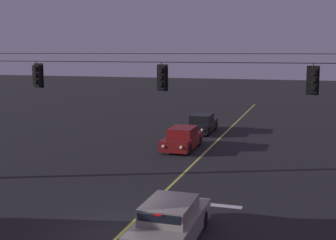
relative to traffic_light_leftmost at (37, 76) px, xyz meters
name	(u,v)px	position (x,y,z in m)	size (l,w,h in m)	color
ground_plane	(120,235)	(5.97, -4.55, -5.10)	(180.00, 180.00, 0.00)	black
lane_centre_stripe	(194,163)	(5.97, 6.02, -5.10)	(0.14, 60.00, 0.01)	#D1C64C
stop_bar_paint	(201,204)	(7.87, -0.58, -5.10)	(3.40, 0.36, 0.01)	silver
signal_span_assembly	(161,110)	(5.97, 0.02, -1.37)	(19.74, 0.32, 7.15)	#38281C
traffic_light_leftmost	(37,76)	(0.00, 0.00, 0.00)	(0.48, 0.41, 1.22)	black
traffic_light_left_inner	(161,78)	(5.99, 0.00, 0.00)	(0.48, 0.41, 1.22)	black
traffic_light_centre	(313,81)	(12.04, 0.00, 0.00)	(0.48, 0.41, 1.22)	black
car_waiting_near_lane	(170,222)	(7.74, -4.50, -4.45)	(1.80, 4.33, 1.39)	gray
car_oncoming_lead	(182,139)	(4.32, 9.44, -4.45)	(1.80, 4.42, 1.39)	maroon
car_oncoming_trailing	(201,124)	(4.14, 15.71, -4.45)	(1.80, 4.42, 1.39)	black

